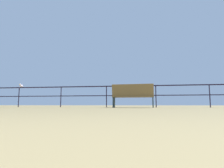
# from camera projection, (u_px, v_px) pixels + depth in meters

# --- Properties ---
(pier_railing) EXTENTS (21.02, 0.05, 1.04)m
(pier_railing) POSITION_uv_depth(u_px,v_px,m) (131.00, 91.00, 8.47)
(pier_railing) COLOR black
(pier_railing) RESTS_ON ground_plane
(bench_near_left) EXTENTS (1.81, 0.68, 1.01)m
(bench_near_left) POSITION_uv_depth(u_px,v_px,m) (133.00, 94.00, 7.75)
(bench_near_left) COLOR brown
(bench_near_left) RESTS_ON ground_plane
(seagull_on_rail) EXTENTS (0.17, 0.38, 0.18)m
(seagull_on_rail) POSITION_uv_depth(u_px,v_px,m) (21.00, 86.00, 9.35)
(seagull_on_rail) COLOR silver
(seagull_on_rail) RESTS_ON pier_railing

